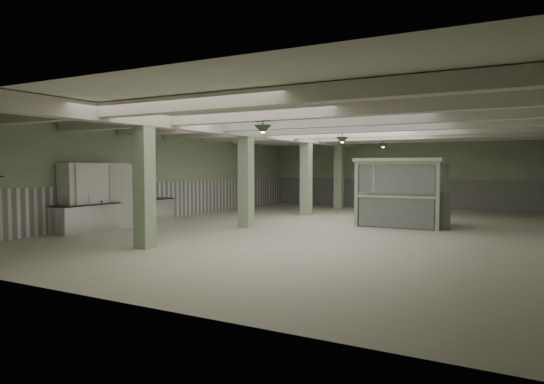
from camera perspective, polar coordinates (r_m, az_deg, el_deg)
The scene contains 30 objects.
floor at distance 16.88m, azimuth 5.99°, elevation -4.28°, with size 20.00×20.00×0.00m, color beige.
ceiling at distance 16.81m, azimuth 6.06°, elevation 7.98°, with size 14.00×20.00×0.02m, color beige.
wall_back at distance 26.25m, azimuth 14.57°, elevation 2.17°, with size 14.00×0.02×3.60m, color #A5BA95.
wall_front at distance 8.49m, azimuth -21.30°, elevation 0.54°, with size 14.00×0.02×3.60m, color #A5BA95.
wall_left at distance 20.52m, azimuth -12.30°, elevation 2.00°, with size 0.02×20.00×3.60m, color #A5BA95.
wainscot_left at distance 20.55m, azimuth -12.21°, elevation -0.93°, with size 0.05×19.90×1.50m, color white.
wainscot_back at distance 26.26m, azimuth 14.53°, elevation -0.12°, with size 13.90×0.05×1.50m, color white.
girder at distance 17.91m, azimuth -1.38°, elevation 6.99°, with size 0.45×19.90×0.40m, color beige.
beam_a at distance 10.35m, azimuth -10.61°, elevation 10.09°, with size 13.90×0.35×0.32m, color beige.
beam_b at distance 12.37m, azimuth -3.12°, elevation 8.96°, with size 13.90×0.35×0.32m, color beige.
beam_c at distance 14.53m, azimuth 2.18°, elevation 8.07°, with size 13.90×0.35×0.32m, color beige.
beam_d at distance 16.80m, azimuth 6.06°, elevation 7.37°, with size 13.90×0.35×0.32m, color beige.
beam_e at distance 19.12m, azimuth 9.00°, elevation 6.82°, with size 13.90×0.35×0.32m, color beige.
beam_f at distance 21.48m, azimuth 11.29°, elevation 6.37°, with size 13.90×0.35×0.32m, color beige.
beam_g at distance 23.87m, azimuth 13.12°, elevation 6.01°, with size 13.90×0.35×0.32m, color beige.
column_a at distance 13.05m, azimuth -14.81°, elevation 1.43°, with size 0.42×0.42×3.60m, color #96AC8B.
column_b at distance 17.02m, azimuth -3.08°, elevation 1.87°, with size 0.42×0.42×3.60m, color #96AC8B.
column_c at distance 21.42m, azimuth 4.04°, elevation 2.10°, with size 0.42×0.42×3.60m, color #96AC8B.
column_d at distance 25.10m, azimuth 7.89°, elevation 2.21°, with size 0.42×0.42×3.60m, color #96AC8B.
pendant_front at distance 12.08m, azimuth -1.08°, elevation 7.35°, with size 0.44×0.44×0.22m, color #2E3B2C.
pendant_mid at distance 17.05m, azimuth 8.26°, elevation 6.05°, with size 0.44×0.44×0.22m, color #2E3B2C.
pendant_back at distance 21.79m, azimuth 12.94°, elevation 5.33°, with size 0.44×0.44×0.22m, color #2E3B2C.
prep_counter at distance 18.03m, azimuth -17.70°, elevation -2.47°, with size 0.89×5.08×0.91m.
pitcher_near at distance 18.18m, azimuth -16.79°, elevation -0.53°, with size 0.21×0.24×0.31m, color silver, non-canonical shape.
pitcher_far at distance 17.23m, azimuth -19.60°, elevation -0.75°, with size 0.22×0.25×0.32m, color silver, non-canonical shape.
veg_colander at distance 17.93m, azimuth -17.22°, elevation -0.72°, with size 0.50×0.50×0.23m, color #46464B, non-canonical shape.
orange_bowl at distance 18.02m, azimuth -17.23°, elevation -0.93°, with size 0.23×0.23×0.08m, color #B2B2B7.
walkin_cooler at distance 17.45m, azimuth -20.02°, elevation -0.39°, with size 1.08×2.53×2.32m.
guard_booth at distance 18.30m, azimuth 15.14°, elevation 1.44°, with size 3.12×2.67×2.43m.
filing_cabinet at distance 17.55m, azimuth 19.57°, elevation -2.14°, with size 0.40×0.57×1.23m, color #5A5B4C.
Camera 1 is at (6.53, -15.42, 2.13)m, focal length 32.00 mm.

